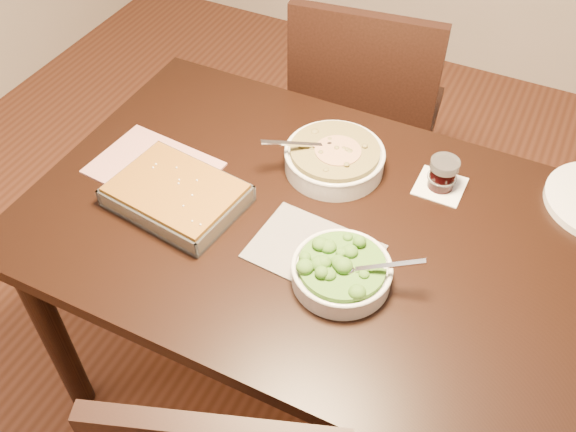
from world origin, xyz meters
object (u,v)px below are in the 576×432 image
at_px(stew_bowl, 334,158).
at_px(chair_far, 365,113).
at_px(broccoli_bowl, 342,271).
at_px(table, 317,249).
at_px(baking_dish, 177,195).
at_px(wine_tumbler, 443,173).

distance_m(stew_bowl, chair_far, 0.57).
bearing_deg(chair_far, broccoli_bowl, 99.02).
bearing_deg(table, chair_far, 101.22).
xyz_separation_m(baking_dish, wine_tumbler, (0.56, 0.34, 0.02)).
xyz_separation_m(broccoli_bowl, wine_tumbler, (0.11, 0.38, 0.02)).
xyz_separation_m(wine_tumbler, chair_far, (-0.36, 0.46, -0.25)).
xyz_separation_m(broccoli_bowl, chair_far, (-0.25, 0.84, -0.24)).
distance_m(table, wine_tumbler, 0.36).
distance_m(table, chair_far, 0.73).
bearing_deg(baking_dish, chair_far, 83.49).
distance_m(baking_dish, chair_far, 0.85).
height_order(baking_dish, chair_far, chair_far).
xyz_separation_m(stew_bowl, chair_far, (-0.10, 0.51, -0.24)).
bearing_deg(wine_tumbler, chair_far, 128.38).
bearing_deg(baking_dish, table, 22.64).
height_order(wine_tumbler, chair_far, chair_far).
bearing_deg(wine_tumbler, baking_dish, -148.72).
bearing_deg(chair_far, table, 93.39).
distance_m(wine_tumbler, chair_far, 0.64).
relative_size(baking_dish, wine_tumbler, 4.10).
xyz_separation_m(table, wine_tumbler, (0.22, 0.25, 0.14)).
bearing_deg(wine_tumbler, broccoli_bowl, -105.73).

